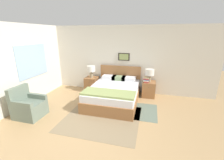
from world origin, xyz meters
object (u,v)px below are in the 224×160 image
object	(u,v)px
armchair	(28,107)
bed	(114,93)
nightstand_by_door	(149,89)
table_lamp_by_door	(150,73)
nightstand_near_window	(92,84)
table_lamp_near_window	(91,69)

from	to	relation	value
armchair	bed	bearing A→B (deg)	126.14
nightstand_by_door	table_lamp_by_door	world-z (taller)	table_lamp_by_door
armchair	table_lamp_by_door	xyz separation A→B (m)	(3.27, 2.33, 0.61)
nightstand_near_window	table_lamp_by_door	size ratio (longest dim) A/B	1.20
bed	table_lamp_by_door	size ratio (longest dim) A/B	4.46
bed	nightstand_by_door	xyz separation A→B (m)	(1.15, 0.80, -0.02)
bed	nightstand_near_window	xyz separation A→B (m)	(-1.15, 0.80, -0.02)
armchair	table_lamp_near_window	world-z (taller)	table_lamp_near_window
nightstand_by_door	table_lamp_by_door	xyz separation A→B (m)	(-0.01, -0.02, 0.62)
table_lamp_by_door	armchair	bearing A→B (deg)	-144.59
nightstand_by_door	table_lamp_by_door	distance (m)	0.62
bed	table_lamp_by_door	bearing A→B (deg)	34.45
bed	nightstand_by_door	size ratio (longest dim) A/B	3.72
nightstand_by_door	table_lamp_by_door	bearing A→B (deg)	-115.11
table_lamp_by_door	nightstand_near_window	bearing A→B (deg)	179.50
nightstand_by_door	nightstand_near_window	bearing A→B (deg)	180.00
armchair	table_lamp_by_door	size ratio (longest dim) A/B	1.83
table_lamp_near_window	table_lamp_by_door	size ratio (longest dim) A/B	1.00
nightstand_near_window	table_lamp_near_window	size ratio (longest dim) A/B	1.20
armchair	nightstand_near_window	bearing A→B (deg)	157.49
armchair	table_lamp_near_window	xyz separation A→B (m)	(0.99, 2.33, 0.61)
nightstand_near_window	table_lamp_near_window	xyz separation A→B (m)	(0.01, -0.02, 0.62)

